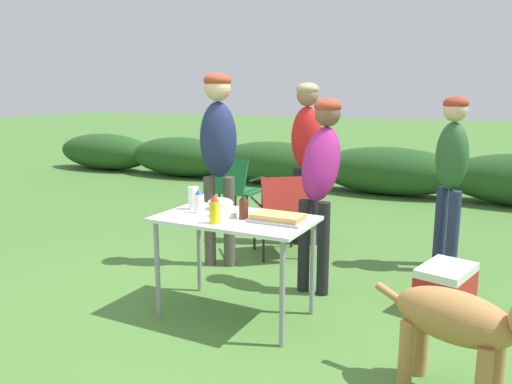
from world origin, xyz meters
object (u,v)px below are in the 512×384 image
Objects in this scene: plate_stack at (224,213)px; standing_person_in_red_jacket at (307,143)px; camp_chair_near_hedge at (281,212)px; mayo_bottle at (199,202)px; mustard_bottle at (215,210)px; camp_chair_green_behind_table at (237,186)px; dog at (465,323)px; cooler_box at (445,288)px; standing_person_in_olive_jacket at (451,164)px; standing_person_in_navy_coat at (321,169)px; mixing_bowl at (220,203)px; standing_person_with_beanie at (218,145)px; food_tray at (278,218)px; bbq_sauce_bottle at (244,207)px; paper_cup_stack at (193,198)px; folding_table at (235,228)px.

standing_person_in_red_jacket is at bearing 93.51° from plate_stack.
mayo_bottle is at bearing -132.26° from camp_chair_near_hedge.
camp_chair_near_hedge is at bearing 97.40° from mustard_bottle.
camp_chair_green_behind_table is at bearing 96.84° from camp_chair_near_hedge.
dog is 3.94m from camp_chair_green_behind_table.
standing_person_in_red_jacket is 2.12m from cooler_box.
standing_person_in_navy_coat is at bearing -83.13° from standing_person_in_olive_jacket.
standing_person_in_olive_jacket is 2.22m from dog.
camp_chair_near_hedge is at bearing 90.58° from mixing_bowl.
camp_chair_green_behind_table is 1.53× the size of cooler_box.
standing_person_with_beanie is at bearing -65.19° from camp_chair_green_behind_table.
plate_stack is 0.12× the size of standing_person_in_red_jacket.
dog is 2.48m from camp_chair_near_hedge.
mixing_bowl reaches higher than food_tray.
food_tray is 0.22× the size of standing_person_with_beanie.
standing_person_in_navy_coat is 1.76m from dog.
mixing_bowl reaches higher than dog.
standing_person_with_beanie reaches higher than dog.
standing_person_with_beanie reaches higher than mixing_bowl.
cooler_box is at bearing 37.22° from food_tray.
mustard_bottle is 1.65m from dog.
bbq_sauce_bottle is 0.11× the size of standing_person_in_olive_jacket.
plate_stack is at bearing -51.61° from mixing_bowl.
standing_person_in_navy_coat is (0.28, 0.79, 0.18)m from bbq_sauce_bottle.
paper_cup_stack reaches higher than cooler_box.
folding_table is 1.65m from cooler_box.
camp_chair_green_behind_table reaches higher than dog.
paper_cup_stack is 0.97× the size of mayo_bottle.
cooler_box is (1.58, 0.63, -0.61)m from mixing_bowl.
folding_table is 0.31m from mixing_bowl.
mayo_bottle reaches higher than camp_chair_green_behind_table.
mixing_bowl is at bearing 116.08° from mustard_bottle.
mayo_bottle is 0.11× the size of standing_person_in_navy_coat.
bbq_sauce_bottle is 0.86m from standing_person_in_navy_coat.
camp_chair_near_hedge is (0.06, 1.34, -0.36)m from mayo_bottle.
standing_person_in_red_jacket is at bearing 94.59° from mustard_bottle.
bbq_sauce_bottle is 1.43m from camp_chair_near_hedge.
folding_table is at bearing -10.93° from paper_cup_stack.
camp_chair_near_hedge is (-1.48, -0.42, -0.51)m from standing_person_in_olive_jacket.
paper_cup_stack is at bearing -102.38° from standing_person_in_red_jacket.
standing_person_in_navy_coat is 1.88× the size of camp_chair_near_hedge.
plate_stack is 0.25× the size of camp_chair_green_behind_table.
paper_cup_stack reaches higher than folding_table.
mustard_bottle is 1.11× the size of mayo_bottle.
food_tray is 1.95× the size of mixing_bowl.
mustard_bottle is at bearing -78.15° from dog.
dog is (1.96, -0.44, -0.39)m from paper_cup_stack.
standing_person_in_red_jacket is at bearing 83.89° from paper_cup_stack.
standing_person_in_navy_coat is at bearing -27.78° from standing_person_with_beanie.
plate_stack is 1.22× the size of paper_cup_stack.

